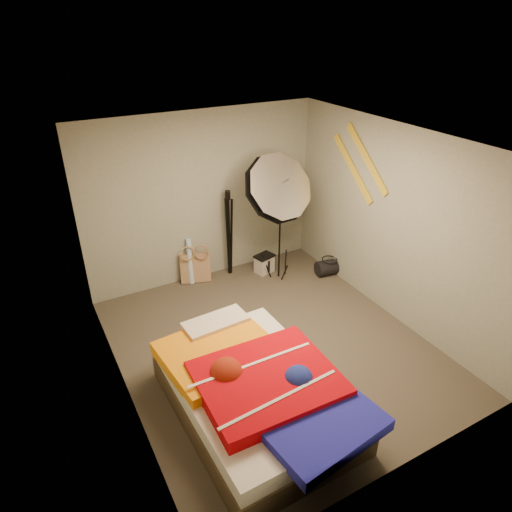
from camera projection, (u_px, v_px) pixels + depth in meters
floor at (272, 346)px, 5.60m from camera, size 4.00×4.00×0.00m
ceiling at (277, 144)px, 4.41m from camera, size 4.00×4.00×0.00m
wall_back at (203, 199)px, 6.55m from camera, size 3.50×0.00×3.50m
wall_front at (409, 367)px, 3.47m from camera, size 3.50×0.00×3.50m
wall_left at (114, 300)px, 4.27m from camera, size 0.00×4.00×4.00m
wall_right at (393, 225)px, 5.75m from camera, size 0.00×4.00×4.00m
tote_bag at (195, 267)px, 6.86m from camera, size 0.49×0.32×0.46m
wrapping_roll at (190, 261)px, 6.77m from camera, size 0.13×0.21×0.70m
camera_case at (264, 264)px, 7.13m from camera, size 0.31×0.26×0.27m
duffel_bag at (329, 267)px, 7.07m from camera, size 0.43×0.30×0.24m
wall_stripe_upper at (367, 159)px, 5.87m from camera, size 0.02×0.91×0.78m
wall_stripe_lower at (353, 169)px, 6.16m from camera, size 0.02×0.91×0.78m
bed at (255, 390)px, 4.54m from camera, size 1.55×2.29×0.60m
photo_umbrella at (276, 189)px, 6.19m from camera, size 1.20×0.87×2.08m
camera_tripod at (229, 228)px, 6.79m from camera, size 0.10×0.10×1.36m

